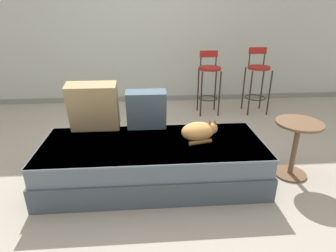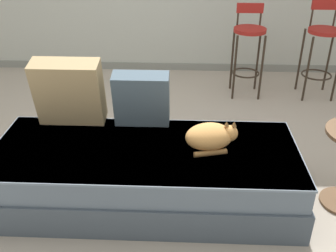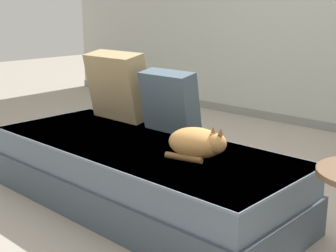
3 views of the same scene
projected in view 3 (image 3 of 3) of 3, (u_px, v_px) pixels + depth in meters
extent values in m
plane|color=#A89E8E|center=(181.00, 188.00, 3.29)|extent=(16.00, 16.00, 0.00)
cube|color=#B7BCB2|center=(335.00, 0.00, 4.56)|extent=(8.00, 0.10, 2.60)
cube|color=gray|center=(322.00, 126.00, 4.84)|extent=(8.00, 0.02, 0.09)
cube|color=#44505B|center=(140.00, 189.00, 2.98)|extent=(2.10, 0.86, 0.23)
cube|color=slate|center=(140.00, 158.00, 2.93)|extent=(2.06, 0.82, 0.19)
cube|color=slate|center=(139.00, 145.00, 2.91)|extent=(2.07, 0.84, 0.02)
cube|color=tan|center=(118.00, 86.00, 3.46)|extent=(0.48, 0.26, 0.51)
cube|color=#4C6070|center=(170.00, 101.00, 3.12)|extent=(0.40, 0.21, 0.42)
ellipsoid|color=tan|center=(196.00, 143.00, 2.62)|extent=(0.37, 0.31, 0.17)
sphere|color=tan|center=(217.00, 144.00, 2.54)|extent=(0.11, 0.11, 0.11)
cone|color=brown|center=(213.00, 130.00, 2.54)|extent=(0.03, 0.03, 0.04)
cone|color=brown|center=(221.00, 131.00, 2.50)|extent=(0.03, 0.03, 0.04)
cylinder|color=brown|center=(184.00, 158.00, 2.56)|extent=(0.22, 0.09, 0.04)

